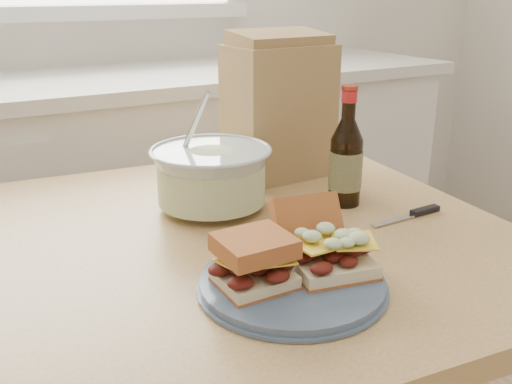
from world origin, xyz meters
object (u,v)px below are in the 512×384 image
dining_table (248,284)px  coleslaw_bowl (211,179)px  paper_bag (279,112)px  plate (292,283)px  beer_bottle (346,161)px

dining_table → coleslaw_bowl: 0.22m
paper_bag → dining_table: bearing=-133.7°
dining_table → paper_bag: 0.43m
coleslaw_bowl → paper_bag: bearing=27.1°
dining_table → paper_bag: size_ratio=3.44×
plate → beer_bottle: (0.29, 0.24, 0.08)m
coleslaw_bowl → beer_bottle: (0.25, -0.11, 0.03)m
beer_bottle → plate: bearing=-122.5°
dining_table → coleslaw_bowl: coleslaw_bowl is taller
dining_table → beer_bottle: (0.24, 0.02, 0.21)m
coleslaw_bowl → beer_bottle: bearing=-24.4°
dining_table → beer_bottle: size_ratio=4.26×
plate → coleslaw_bowl: (0.04, 0.35, 0.05)m
dining_table → beer_bottle: 0.32m
coleslaw_bowl → beer_bottle: size_ratio=0.99×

